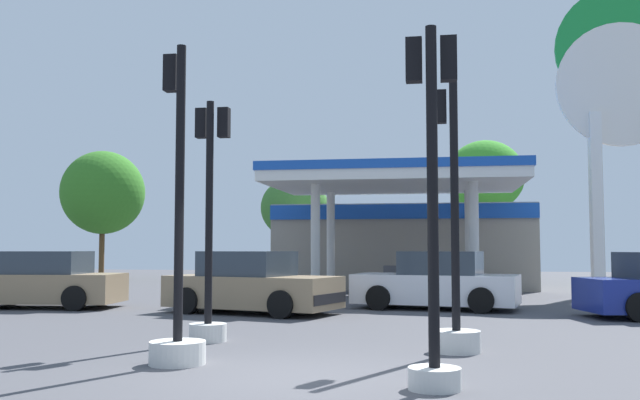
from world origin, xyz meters
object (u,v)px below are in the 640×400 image
car_0 (42,282)px  station_pole_sign (621,98)px  car_1 (252,285)px  traffic_signal_1 (433,237)px  car_3 (436,283)px  traffic_signal_0 (454,285)px  tree_1 (295,208)px  traffic_signal_2 (209,253)px  tree_2 (485,177)px  tree_0 (103,193)px  traffic_signal_3 (177,286)px

car_0 → station_pole_sign: bearing=23.9°
car_1 → traffic_signal_1: size_ratio=1.09×
car_0 → car_3: size_ratio=0.97×
traffic_signal_0 → tree_1: tree_1 is taller
traffic_signal_0 → traffic_signal_2: (-4.49, 0.66, 0.52)m
car_1 → tree_2: size_ratio=0.68×
car_1 → tree_0: tree_0 is taller
car_3 → traffic_signal_1: (-0.03, -11.55, 1.13)m
tree_2 → tree_1: bearing=-179.4°
station_pole_sign → car_1: bearing=-143.3°
traffic_signal_3 → tree_2: size_ratio=0.66×
traffic_signal_0 → car_0: bearing=149.1°
car_3 → tree_2: (2.52, 16.50, 4.66)m
traffic_signal_2 → car_1: bearing=96.9°
traffic_signal_0 → tree_2: 25.35m
car_3 → tree_0: 24.31m
car_1 → tree_1: size_ratio=0.89×
car_0 → traffic_signal_1: size_ratio=1.05×
traffic_signal_1 → car_1: bearing=117.1°
station_pole_sign → traffic_signal_3: station_pole_sign is taller
car_0 → tree_0: tree_0 is taller
traffic_signal_2 → tree_1: 24.45m
traffic_signal_0 → tree_1: 26.12m
station_pole_sign → car_3: 11.44m
station_pole_sign → car_3: size_ratio=2.35×
car_0 → car_3: car_0 is taller
traffic_signal_1 → traffic_signal_3: 4.07m
car_0 → tree_1: tree_1 is taller
station_pole_sign → tree_2: station_pole_sign is taller
station_pole_sign → traffic_signal_1: size_ratio=2.52×
car_3 → traffic_signal_1: size_ratio=1.07×
traffic_signal_3 → tree_0: (-14.24, 26.06, 3.63)m
car_3 → traffic_signal_2: 8.83m
traffic_signal_2 → traffic_signal_1: bearing=-42.6°
car_3 → traffic_signal_1: 11.60m
tree_1 → tree_2: 10.08m
station_pole_sign → car_3: (-6.76, -6.58, -6.48)m
station_pole_sign → tree_2: size_ratio=1.57×
traffic_signal_3 → tree_1: bearing=97.7°
tree_1 → station_pole_sign: bearing=-34.7°
car_3 → traffic_signal_0: 8.40m
traffic_signal_0 → traffic_signal_1: (-0.33, -3.17, 0.75)m
car_3 → tree_0: size_ratio=0.69×
car_0 → car_1: car_1 is taller
car_0 → car_1: size_ratio=0.96×
car_1 → car_3: bearing=23.2°
tree_2 → car_1: bearing=-111.7°
traffic_signal_2 → car_3: bearing=61.6°
station_pole_sign → traffic_signal_2: bearing=-127.4°
car_3 → traffic_signal_3: size_ratio=1.01×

